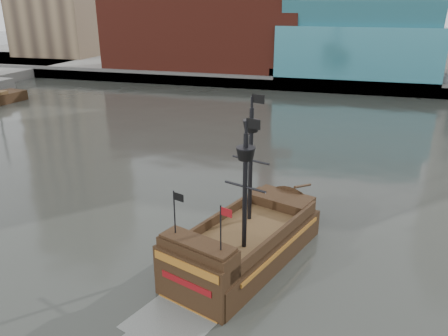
% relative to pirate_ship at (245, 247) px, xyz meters
% --- Properties ---
extents(ground, '(400.00, 400.00, 0.00)m').
position_rel_pirate_ship_xyz_m(ground, '(-3.98, -1.99, -1.05)').
color(ground, '#2A2C27').
rests_on(ground, ground).
extents(promenade_far, '(220.00, 60.00, 2.00)m').
position_rel_pirate_ship_xyz_m(promenade_far, '(-3.98, 90.01, -0.05)').
color(promenade_far, slate).
rests_on(promenade_far, ground).
extents(seawall, '(220.00, 1.00, 2.60)m').
position_rel_pirate_ship_xyz_m(seawall, '(-3.98, 60.51, 0.25)').
color(seawall, '#4C4C49').
rests_on(seawall, ground).
extents(pirate_ship, '(9.44, 16.18, 11.62)m').
position_rel_pirate_ship_xyz_m(pirate_ship, '(0.00, 0.00, 0.00)').
color(pirate_ship, black).
rests_on(pirate_ship, ground).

